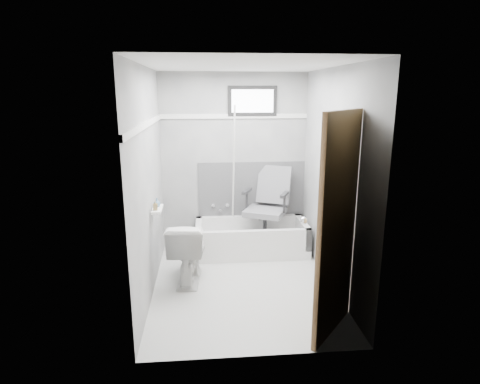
{
  "coord_description": "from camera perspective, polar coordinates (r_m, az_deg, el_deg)",
  "views": [
    {
      "loc": [
        -0.4,
        -4.18,
        2.14
      ],
      "look_at": [
        0.0,
        0.35,
        1.0
      ],
      "focal_mm": 30.0,
      "sensor_mm": 36.0,
      "label": 1
    }
  ],
  "objects": [
    {
      "name": "soap_bottle_a",
      "position": [
        4.37,
        -11.96,
        -1.87
      ],
      "size": [
        0.05,
        0.05,
        0.1
      ],
      "primitive_type": "imported",
      "rotation": [
        0.0,
        0.0,
        0.01
      ],
      "color": "olive",
      "rests_on": "shelf"
    },
    {
      "name": "office_chair",
      "position": [
        5.44,
        3.59,
        -2.0
      ],
      "size": [
        0.79,
        0.79,
        1.04
      ],
      "primitive_type": null,
      "rotation": [
        0.0,
        0.0,
        -0.43
      ],
      "color": "slate",
      "rests_on": "bathtub"
    },
    {
      "name": "soap_bottle_b",
      "position": [
        4.5,
        -11.75,
        -1.45
      ],
      "size": [
        0.11,
        0.11,
        0.1
      ],
      "primitive_type": "imported",
      "rotation": [
        0.0,
        0.0,
        0.96
      ],
      "color": "slate",
      "rests_on": "shelf"
    },
    {
      "name": "shelf",
      "position": [
        4.46,
        -11.67,
        -2.39
      ],
      "size": [
        0.1,
        0.32,
        0.02
      ],
      "primitive_type": "cube",
      "color": "white",
      "rests_on": "wall_left"
    },
    {
      "name": "wall_left",
      "position": [
        4.33,
        -12.88,
        1.16
      ],
      "size": [
        0.02,
        2.6,
        2.4
      ],
      "primitive_type": "cube",
      "color": "slate",
      "rests_on": "floor"
    },
    {
      "name": "window",
      "position": [
        5.51,
        1.77,
        12.81
      ],
      "size": [
        0.66,
        0.04,
        0.4
      ],
      "primitive_type": null,
      "color": "black",
      "rests_on": "wall_back"
    },
    {
      "name": "trim_left",
      "position": [
        4.24,
        -13.16,
        9.36
      ],
      "size": [
        0.02,
        2.6,
        0.06
      ],
      "primitive_type": "cube",
      "color": "white",
      "rests_on": "wall_left"
    },
    {
      "name": "bathtub",
      "position": [
        5.5,
        1.61,
        -6.48
      ],
      "size": [
        1.5,
        0.7,
        0.42
      ],
      "primitive_type": null,
      "color": "white",
      "rests_on": "floor"
    },
    {
      "name": "wall_right",
      "position": [
        4.51,
        13.16,
        1.66
      ],
      "size": [
        0.02,
        2.6,
        2.4
      ],
      "primitive_type": "cube",
      "color": "slate",
      "rests_on": "floor"
    },
    {
      "name": "toilet",
      "position": [
        4.7,
        -7.42,
        -8.35
      ],
      "size": [
        0.47,
        0.76,
        0.72
      ],
      "primitive_type": "imported",
      "rotation": [
        0.0,
        0.0,
        3.06
      ],
      "color": "white",
      "rests_on": "floor"
    },
    {
      "name": "trim_back",
      "position": [
        5.5,
        -0.88,
        10.73
      ],
      "size": [
        2.0,
        0.02,
        0.06
      ],
      "primitive_type": "cube",
      "color": "white",
      "rests_on": "wall_back"
    },
    {
      "name": "wall_front",
      "position": [
        3.06,
        2.74,
        -3.87
      ],
      "size": [
        2.0,
        0.02,
        2.4
      ],
      "primitive_type": "cube",
      "color": "slate",
      "rests_on": "floor"
    },
    {
      "name": "floor",
      "position": [
        4.72,
        0.39,
        -12.92
      ],
      "size": [
        2.6,
        2.6,
        0.0
      ],
      "primitive_type": "plane",
      "color": "silver",
      "rests_on": "ground"
    },
    {
      "name": "pole",
      "position": [
        5.37,
        -0.93,
        2.35
      ],
      "size": [
        0.02,
        0.55,
        1.88
      ],
      "primitive_type": "cylinder",
      "rotation": [
        0.28,
        0.0,
        0.0
      ],
      "color": "white",
      "rests_on": "bathtub"
    },
    {
      "name": "wall_back",
      "position": [
        5.58,
        -0.87,
        4.36
      ],
      "size": [
        2.0,
        0.02,
        2.4
      ],
      "primitive_type": "cube",
      "color": "slate",
      "rests_on": "floor"
    },
    {
      "name": "backerboard",
      "position": [
        5.67,
        1.67,
        0.4
      ],
      "size": [
        1.5,
        0.02,
        0.78
      ],
      "primitive_type": "cube",
      "color": "#4C4C4F",
      "rests_on": "wall_back"
    },
    {
      "name": "faucet",
      "position": [
        5.69,
        -2.83,
        -2.19
      ],
      "size": [
        0.26,
        0.1,
        0.16
      ],
      "primitive_type": null,
      "color": "silver",
      "rests_on": "wall_back"
    },
    {
      "name": "door",
      "position": [
        3.41,
        19.28,
        -6.3
      ],
      "size": [
        0.78,
        0.78,
        2.0
      ],
      "primitive_type": null,
      "color": "brown",
      "rests_on": "floor"
    },
    {
      "name": "ceiling",
      "position": [
        4.21,
        0.44,
        17.59
      ],
      "size": [
        2.6,
        2.6,
        0.0
      ],
      "primitive_type": "plane",
      "rotation": [
        3.14,
        0.0,
        0.0
      ],
      "color": "silver",
      "rests_on": "floor"
    }
  ]
}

